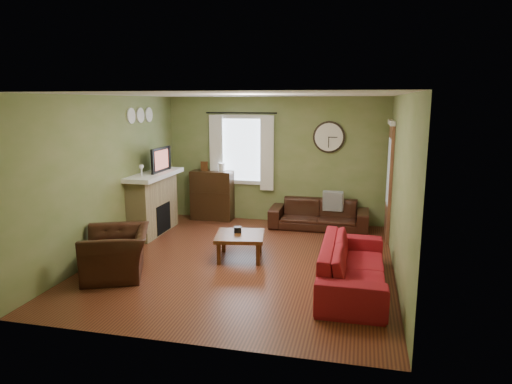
% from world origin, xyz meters
% --- Properties ---
extents(floor, '(4.60, 5.20, 0.00)m').
position_xyz_m(floor, '(0.00, 0.00, 0.00)').
color(floor, '#572919').
rests_on(floor, ground).
extents(ceiling, '(4.60, 5.20, 0.00)m').
position_xyz_m(ceiling, '(0.00, 0.00, 2.60)').
color(ceiling, white).
rests_on(ceiling, ground).
extents(wall_left, '(0.00, 5.20, 2.60)m').
position_xyz_m(wall_left, '(-2.30, 0.00, 1.30)').
color(wall_left, olive).
rests_on(wall_left, ground).
extents(wall_right, '(0.00, 5.20, 2.60)m').
position_xyz_m(wall_right, '(2.30, 0.00, 1.30)').
color(wall_right, olive).
rests_on(wall_right, ground).
extents(wall_back, '(4.60, 0.00, 2.60)m').
position_xyz_m(wall_back, '(0.00, 2.60, 1.30)').
color(wall_back, olive).
rests_on(wall_back, ground).
extents(wall_front, '(4.60, 0.00, 2.60)m').
position_xyz_m(wall_front, '(0.00, -2.60, 1.30)').
color(wall_front, olive).
rests_on(wall_front, ground).
extents(fireplace, '(0.40, 1.40, 1.10)m').
position_xyz_m(fireplace, '(-2.10, 1.15, 0.55)').
color(fireplace, tan).
rests_on(fireplace, floor).
extents(firebox, '(0.04, 0.60, 0.55)m').
position_xyz_m(firebox, '(-1.91, 1.15, 0.30)').
color(firebox, black).
rests_on(firebox, fireplace).
extents(mantel, '(0.58, 1.60, 0.08)m').
position_xyz_m(mantel, '(-2.07, 1.15, 1.14)').
color(mantel, white).
rests_on(mantel, fireplace).
extents(tv, '(0.08, 0.60, 0.35)m').
position_xyz_m(tv, '(-2.05, 1.30, 1.35)').
color(tv, black).
rests_on(tv, mantel).
extents(tv_screen, '(0.02, 0.62, 0.36)m').
position_xyz_m(tv_screen, '(-1.97, 1.30, 1.41)').
color(tv_screen, '#994C3F').
rests_on(tv_screen, mantel).
extents(medallion_left, '(0.28, 0.28, 0.03)m').
position_xyz_m(medallion_left, '(-2.28, 0.80, 2.25)').
color(medallion_left, white).
rests_on(medallion_left, wall_left).
extents(medallion_mid, '(0.28, 0.28, 0.03)m').
position_xyz_m(medallion_mid, '(-2.28, 1.15, 2.25)').
color(medallion_mid, white).
rests_on(medallion_mid, wall_left).
extents(medallion_right, '(0.28, 0.28, 0.03)m').
position_xyz_m(medallion_right, '(-2.28, 1.50, 2.25)').
color(medallion_right, white).
rests_on(medallion_right, wall_left).
extents(window_pane, '(1.00, 0.02, 1.30)m').
position_xyz_m(window_pane, '(-0.70, 2.58, 1.50)').
color(window_pane, silver).
rests_on(window_pane, wall_back).
extents(curtain_rod, '(0.03, 0.03, 1.50)m').
position_xyz_m(curtain_rod, '(-0.70, 2.48, 2.27)').
color(curtain_rod, black).
rests_on(curtain_rod, wall_back).
extents(curtain_left, '(0.28, 0.04, 1.55)m').
position_xyz_m(curtain_left, '(-1.25, 2.48, 1.45)').
color(curtain_left, white).
rests_on(curtain_left, wall_back).
extents(curtain_right, '(0.28, 0.04, 1.55)m').
position_xyz_m(curtain_right, '(-0.15, 2.48, 1.45)').
color(curtain_right, white).
rests_on(curtain_right, wall_back).
extents(wall_clock, '(0.64, 0.06, 0.64)m').
position_xyz_m(wall_clock, '(1.10, 2.55, 1.80)').
color(wall_clock, white).
rests_on(wall_clock, wall_back).
extents(door, '(0.05, 0.90, 2.10)m').
position_xyz_m(door, '(2.27, 1.85, 1.05)').
color(door, brown).
rests_on(door, floor).
extents(bookshelf, '(0.89, 0.38, 1.05)m').
position_xyz_m(bookshelf, '(-1.33, 2.39, 0.53)').
color(bookshelf, black).
rests_on(bookshelf, floor).
extents(book, '(0.16, 0.21, 0.02)m').
position_xyz_m(book, '(-1.28, 2.61, 0.96)').
color(book, '#4B2710').
rests_on(book, bookshelf).
extents(sofa_brown, '(1.94, 0.76, 0.57)m').
position_xyz_m(sofa_brown, '(0.97, 2.20, 0.28)').
color(sofa_brown, black).
rests_on(sofa_brown, floor).
extents(pillow_left, '(0.40, 0.13, 0.40)m').
position_xyz_m(pillow_left, '(1.24, 2.30, 0.55)').
color(pillow_left, gray).
rests_on(pillow_left, sofa_brown).
extents(pillow_right, '(0.39, 0.19, 0.37)m').
position_xyz_m(pillow_right, '(1.26, 2.32, 0.55)').
color(pillow_right, gray).
rests_on(pillow_right, sofa_brown).
extents(sofa_red, '(0.85, 2.17, 0.63)m').
position_xyz_m(sofa_red, '(1.71, -0.68, 0.32)').
color(sofa_red, maroon).
rests_on(sofa_red, floor).
extents(armchair, '(1.25, 1.31, 0.68)m').
position_xyz_m(armchair, '(-1.66, -1.00, 0.34)').
color(armchair, black).
rests_on(armchair, floor).
extents(coffee_table, '(0.88, 0.88, 0.41)m').
position_xyz_m(coffee_table, '(-0.09, 0.10, 0.20)').
color(coffee_table, '#4B2710').
rests_on(coffee_table, floor).
extents(tissue_box, '(0.15, 0.15, 0.09)m').
position_xyz_m(tissue_box, '(-0.16, 0.20, 0.40)').
color(tissue_box, black).
rests_on(tissue_box, coffee_table).
extents(wine_glass_a, '(0.08, 0.08, 0.22)m').
position_xyz_m(wine_glass_a, '(-2.05, 0.63, 1.29)').
color(wine_glass_a, white).
rests_on(wine_glass_a, mantel).
extents(wine_glass_b, '(0.08, 0.08, 0.22)m').
position_xyz_m(wine_glass_b, '(-2.05, 0.66, 1.29)').
color(wine_glass_b, white).
rests_on(wine_glass_b, mantel).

